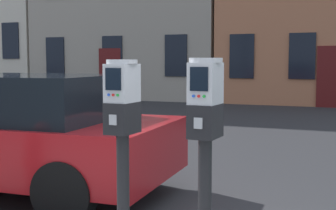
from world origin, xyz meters
TOP-DOWN VIEW (x-y plane):
  - parking_meter_near_kerb at (-0.34, -0.14)m, footprint 0.23×0.26m
  - parking_meter_twin_adjacent at (0.26, -0.14)m, footprint 0.23×0.26m

SIDE VIEW (x-z plane):
  - parking_meter_near_kerb at x=-0.34m, z-range 0.42..1.87m
  - parking_meter_twin_adjacent at x=0.26m, z-range 0.42..1.88m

